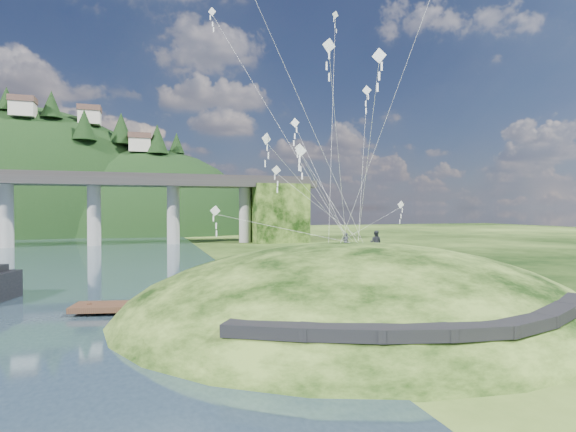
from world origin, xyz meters
name	(u,v)px	position (x,y,z in m)	size (l,w,h in m)	color
ground	(257,326)	(0.00, 0.00, 0.00)	(320.00, 320.00, 0.00)	black
grass_hill	(356,331)	(8.00, 2.00, -1.50)	(36.00, 32.00, 13.00)	black
footpath	(454,322)	(7.46, -9.74, 2.08)	(22.29, 5.84, 0.83)	black
bridge	(39,197)	(-26.46, 70.07, 9.70)	(160.00, 11.00, 15.00)	#2D2B2B
far_ridge	(13,259)	(-43.58, 122.17, -7.44)	(153.00, 70.00, 94.50)	black
wooden_dock	(185,305)	(-4.08, 5.56, 0.50)	(16.00, 5.75, 1.13)	#3B2418
kite_flyers	(371,231)	(10.55, 4.45, 5.79)	(3.80, 1.30, 1.97)	#242630
kite_swarm	(316,100)	(5.29, 3.22, 15.69)	(20.96, 17.89, 20.42)	white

